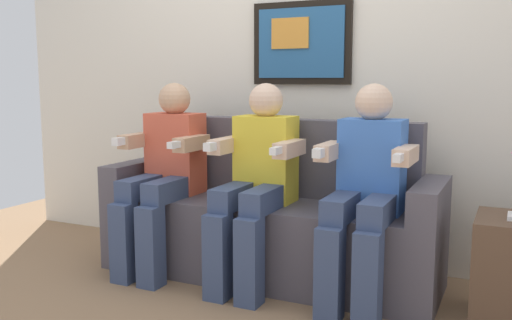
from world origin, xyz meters
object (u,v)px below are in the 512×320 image
object	(u,v)px
person_on_right	(366,186)
person_on_left	(164,170)
person_in_middle	(257,177)
spare_remote_on_table	(512,216)
couch	(269,223)

from	to	relation	value
person_on_right	person_on_left	bearing A→B (deg)	180.00
person_on_left	person_in_middle	world-z (taller)	same
person_on_left	person_in_middle	distance (m)	0.60
person_on_right	spare_remote_on_table	bearing A→B (deg)	4.23
person_on_left	spare_remote_on_table	world-z (taller)	person_on_left
spare_remote_on_table	person_on_right	bearing A→B (deg)	-175.77
person_on_left	person_in_middle	size ratio (longest dim) A/B	1.00
couch	person_on_left	distance (m)	0.69
person_in_middle	couch	bearing A→B (deg)	89.98
person_on_right	spare_remote_on_table	distance (m)	0.68
couch	person_on_right	bearing A→B (deg)	-15.61
person_in_middle	person_on_right	xyz separation A→B (m)	(0.60, 0.00, 0.00)
person_on_left	spare_remote_on_table	distance (m)	1.87
person_in_middle	person_on_right	world-z (taller)	same
person_on_right	spare_remote_on_table	world-z (taller)	person_on_right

